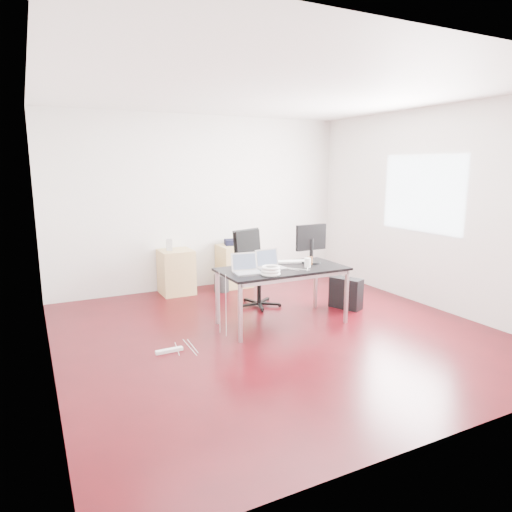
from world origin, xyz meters
name	(u,v)px	position (x,y,z in m)	size (l,w,h in m)	color
room_shell	(280,217)	(0.04, 0.00, 1.40)	(5.00, 5.00, 5.00)	#36060B
desk	(282,272)	(0.22, 0.25, 0.68)	(1.60, 0.80, 0.73)	black
office_chair	(255,264)	(0.27, 1.12, 0.61)	(0.60, 0.62, 1.08)	black
filing_cabinet_left	(176,272)	(-0.57, 2.23, 0.35)	(0.50, 0.50, 0.70)	tan
filing_cabinet_right	(234,266)	(0.44, 2.23, 0.35)	(0.50, 0.50, 0.70)	tan
pc_tower	(346,293)	(1.36, 0.40, 0.22)	(0.20, 0.45, 0.44)	black
wastebasket	(222,283)	(0.11, 2.00, 0.14)	(0.24, 0.24, 0.28)	black
power_strip	(169,350)	(-1.34, -0.01, 0.02)	(0.30, 0.06, 0.04)	white
laptop_left	(247,268)	(-0.30, 0.21, 0.79)	(0.35, 0.28, 0.23)	silver
laptop_right	(270,264)	(0.08, 0.30, 0.79)	(0.35, 0.28, 0.23)	silver
monitor	(311,241)	(0.72, 0.37, 1.01)	(0.45, 0.26, 0.51)	black
keyboard	(290,262)	(0.48, 0.50, 0.74)	(0.44, 0.14, 0.02)	white
cup_white	(307,263)	(0.53, 0.14, 0.79)	(0.08, 0.08, 0.12)	white
cup_brown	(310,261)	(0.65, 0.27, 0.78)	(0.08, 0.08, 0.10)	brown
cable_coil	(271,271)	(-0.10, -0.02, 0.78)	(0.24, 0.24, 0.11)	white
power_adapter	(276,273)	(-0.01, 0.01, 0.74)	(0.07, 0.07, 0.03)	white
speaker	(169,245)	(-0.66, 2.24, 0.79)	(0.09, 0.08, 0.18)	#9E9E9E
navy_garment	(234,242)	(0.45, 2.27, 0.74)	(0.30, 0.24, 0.09)	black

